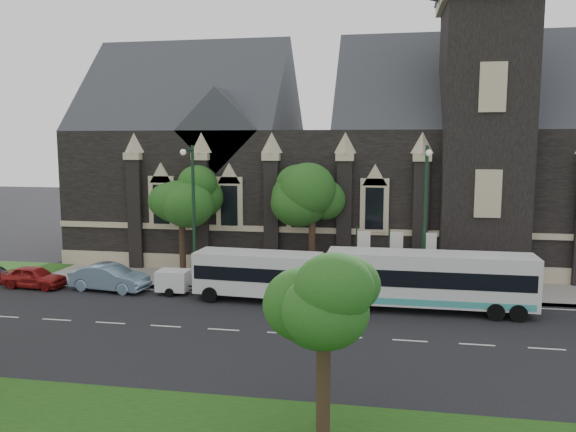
% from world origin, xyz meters
% --- Properties ---
extents(ground, '(160.00, 160.00, 0.00)m').
position_xyz_m(ground, '(0.00, 0.00, 0.00)').
color(ground, black).
rests_on(ground, ground).
extents(sidewalk, '(80.00, 5.00, 0.15)m').
position_xyz_m(sidewalk, '(0.00, 9.50, 0.07)').
color(sidewalk, gray).
rests_on(sidewalk, ground).
extents(museum, '(40.00, 17.70, 29.90)m').
position_xyz_m(museum, '(5.12, 18.78, 8.17)').
color(museum, black).
rests_on(museum, ground).
extents(tree_park_east, '(3.40, 3.40, 6.28)m').
position_xyz_m(tree_park_east, '(6.18, -9.32, 4.62)').
color(tree_park_east, black).
rests_on(tree_park_east, ground).
extents(tree_walk_right, '(4.08, 4.08, 7.80)m').
position_xyz_m(tree_walk_right, '(3.21, 10.71, 5.82)').
color(tree_walk_right, black).
rests_on(tree_walk_right, ground).
extents(tree_walk_left, '(3.91, 3.91, 7.64)m').
position_xyz_m(tree_walk_left, '(-5.80, 10.70, 5.73)').
color(tree_walk_left, black).
rests_on(tree_walk_left, ground).
extents(street_lamp_near, '(0.36, 1.88, 9.00)m').
position_xyz_m(street_lamp_near, '(10.00, 7.09, 5.11)').
color(street_lamp_near, '#15301D').
rests_on(street_lamp_near, ground).
extents(street_lamp_mid, '(0.36, 1.88, 9.00)m').
position_xyz_m(street_lamp_mid, '(-4.00, 7.09, 5.11)').
color(street_lamp_mid, '#15301D').
rests_on(street_lamp_mid, ground).
extents(banner_flag_left, '(0.90, 0.10, 4.00)m').
position_xyz_m(banner_flag_left, '(6.29, 9.00, 2.38)').
color(banner_flag_left, '#15301D').
rests_on(banner_flag_left, ground).
extents(banner_flag_center, '(0.90, 0.10, 4.00)m').
position_xyz_m(banner_flag_center, '(8.29, 9.00, 2.38)').
color(banner_flag_center, '#15301D').
rests_on(banner_flag_center, ground).
extents(banner_flag_right, '(0.90, 0.10, 4.00)m').
position_xyz_m(banner_flag_right, '(10.29, 9.00, 2.38)').
color(banner_flag_right, '#15301D').
rests_on(banner_flag_right, ground).
extents(tour_coach, '(11.05, 2.63, 3.22)m').
position_xyz_m(tour_coach, '(10.20, 4.99, 1.76)').
color(tour_coach, silver).
rests_on(tour_coach, ground).
extents(shuttle_bus, '(7.45, 2.99, 2.82)m').
position_xyz_m(shuttle_bus, '(0.52, 5.46, 1.63)').
color(shuttle_bus, silver).
rests_on(shuttle_bus, ground).
extents(box_trailer, '(2.73, 1.60, 1.46)m').
position_xyz_m(box_trailer, '(-4.88, 5.89, 0.83)').
color(box_trailer, silver).
rests_on(box_trailer, ground).
extents(sedan, '(5.17, 2.33, 1.65)m').
position_xyz_m(sedan, '(-9.10, 5.96, 0.82)').
color(sedan, '#7893AE').
rests_on(sedan, ground).
extents(car_far_red, '(4.22, 1.94, 1.40)m').
position_xyz_m(car_far_red, '(-14.16, 5.76, 0.70)').
color(car_far_red, maroon).
rests_on(car_far_red, ground).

